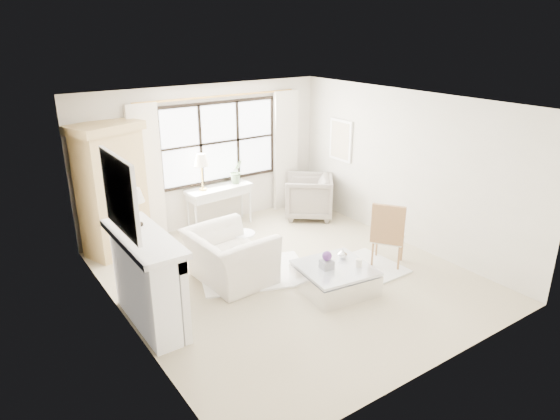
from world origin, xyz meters
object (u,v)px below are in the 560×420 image
at_px(armoire, 112,189).
at_px(coffee_table, 335,279).
at_px(console_table, 220,207).
at_px(club_armchair, 230,257).

height_order(armoire, coffee_table, armoire).
bearing_deg(armoire, console_table, -19.16).
bearing_deg(coffee_table, console_table, 100.89).
height_order(armoire, console_table, armoire).
height_order(club_armchair, coffee_table, club_armchair).
bearing_deg(armoire, coffee_table, -75.00).
distance_m(armoire, club_armchair, 2.41).
relative_size(console_table, club_armchair, 1.07).
bearing_deg(club_armchair, console_table, -27.91).
bearing_deg(coffee_table, armoire, 132.27).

